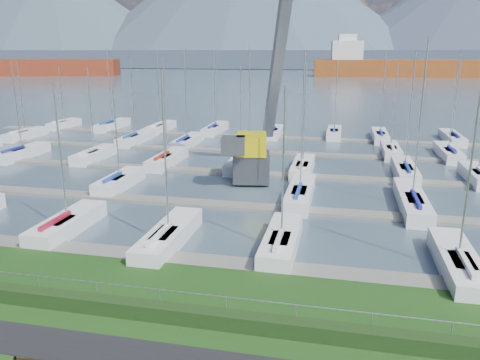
# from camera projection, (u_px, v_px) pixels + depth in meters

# --- Properties ---
(path) EXTENTS (160.00, 2.00, 0.04)m
(path) POSITION_uv_depth(u_px,v_px,m) (156.00, 359.00, 17.71)
(path) COLOR black
(path) RESTS_ON grass
(water) EXTENTS (800.00, 540.00, 0.20)m
(water) POSITION_uv_depth(u_px,v_px,m) (333.00, 73.00, 265.53)
(water) COLOR #435562
(hedge) EXTENTS (80.00, 0.70, 0.70)m
(hedge) POSITION_uv_depth(u_px,v_px,m) (179.00, 314.00, 20.07)
(hedge) COLOR #1C3613
(hedge) RESTS_ON grass
(fence) EXTENTS (80.00, 0.04, 0.04)m
(fence) POSITION_uv_depth(u_px,v_px,m) (181.00, 292.00, 20.22)
(fence) COLOR #999AA1
(fence) RESTS_ON grass
(foothill) EXTENTS (900.00, 80.00, 12.00)m
(foothill) POSITION_uv_depth(u_px,v_px,m) (336.00, 59.00, 329.76)
(foothill) COLOR #434E62
(foothill) RESTS_ON water
(mountains) EXTENTS (1190.00, 360.00, 115.00)m
(mountains) POSITION_uv_depth(u_px,v_px,m) (349.00, 7.00, 387.72)
(mountains) COLOR #3B4957
(mountains) RESTS_ON water
(docks) EXTENTS (90.00, 41.60, 0.25)m
(docks) POSITION_uv_depth(u_px,v_px,m) (271.00, 174.00, 45.09)
(docks) COLOR gray
(docks) RESTS_ON water
(crane) EXTENTS (6.62, 13.19, 22.35)m
(crane) POSITION_uv_depth(u_px,v_px,m) (259.00, 119.00, 42.13)
(crane) COLOR #4F5055
(crane) RESTS_ON water
(cargo_ship_west) EXTENTS (97.27, 43.50, 21.50)m
(cargo_ship_west) POSITION_uv_depth(u_px,v_px,m) (9.00, 68.00, 228.62)
(cargo_ship_west) COLOR maroon
(cargo_ship_west) RESTS_ON water
(cargo_ship_mid) EXTENTS (100.47, 25.01, 21.50)m
(cargo_ship_mid) POSITION_uv_depth(u_px,v_px,m) (412.00, 68.00, 218.24)
(cargo_ship_mid) COLOR brown
(cargo_ship_mid) RESTS_ON water
(sailboat_fleet) EXTENTS (74.74, 50.02, 12.82)m
(sailboat_fleet) POSITION_uv_depth(u_px,v_px,m) (267.00, 113.00, 46.53)
(sailboat_fleet) COLOR silver
(sailboat_fleet) RESTS_ON water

